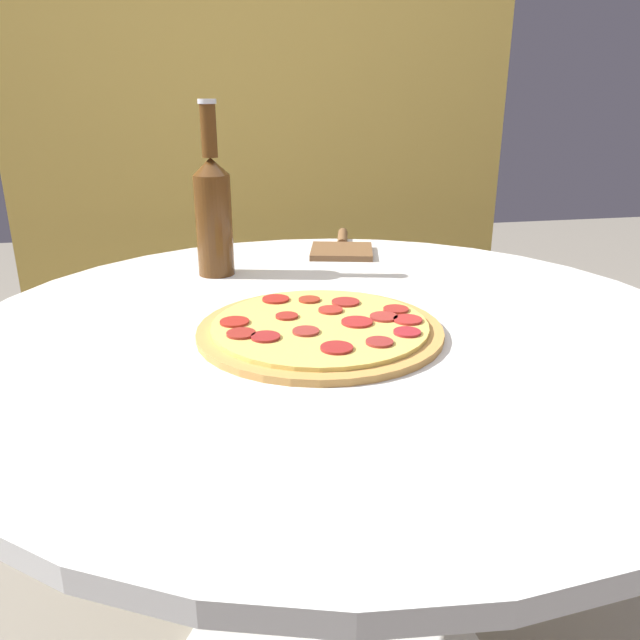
# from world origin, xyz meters

# --- Properties ---
(table) EXTENTS (1.09, 1.09, 0.72)m
(table) POSITION_xyz_m (0.00, 0.00, 0.55)
(table) COLOR silver
(table) RESTS_ON ground_plane
(fence_panel) EXTENTS (1.32, 0.04, 1.84)m
(fence_panel) POSITION_xyz_m (0.00, 0.87, 0.92)
(fence_panel) COLOR gold
(fence_panel) RESTS_ON ground_plane
(pizza) EXTENTS (0.34, 0.34, 0.02)m
(pizza) POSITION_xyz_m (-0.03, -0.04, 0.73)
(pizza) COLOR #C68E47
(pizza) RESTS_ON table
(beer_bottle) EXTENTS (0.07, 0.07, 0.30)m
(beer_bottle) POSITION_xyz_m (-0.16, 0.29, 0.84)
(beer_bottle) COLOR #563314
(beer_bottle) RESTS_ON table
(pizza_paddle) EXTENTS (0.15, 0.26, 0.02)m
(pizza_paddle) POSITION_xyz_m (0.10, 0.42, 0.73)
(pizza_paddle) COLOR brown
(pizza_paddle) RESTS_ON table
(napkin) EXTENTS (0.14, 0.12, 0.01)m
(napkin) POSITION_xyz_m (0.36, -0.19, 0.73)
(napkin) COLOR white
(napkin) RESTS_ON table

